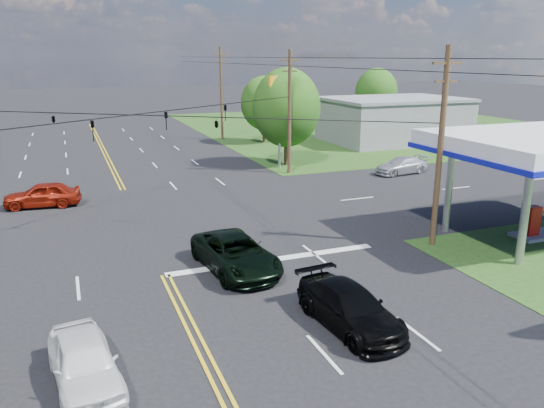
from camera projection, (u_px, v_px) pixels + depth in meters
name	position (u px, v px, depth m)	size (l,w,h in m)	color
ground	(139.00, 223.00, 29.70)	(280.00, 280.00, 0.00)	black
grass_ne	(373.00, 126.00, 70.68)	(46.00, 48.00, 0.03)	#1D4215
stop_bar	(274.00, 260.00, 24.28)	(10.00, 0.50, 0.02)	silver
retail_ne	(393.00, 121.00, 57.57)	(14.00, 10.00, 4.40)	slate
pole_se	(440.00, 146.00, 24.87)	(1.60, 0.28, 9.50)	#46301D
pole_ne	(290.00, 111.00, 41.01)	(1.60, 0.28, 9.50)	#46301D
pole_right_far	(221.00, 92.00, 57.98)	(1.60, 0.28, 10.00)	#46301D
span_wire_signals	(131.00, 115.00, 28.09)	(26.00, 18.00, 1.13)	black
power_lines	(133.00, 65.00, 25.59)	(26.04, 100.00, 0.64)	black
tree_right_a	(286.00, 108.00, 44.06)	(5.70, 5.70, 8.18)	#46301D
tree_right_b	(264.00, 103.00, 55.88)	(4.94, 4.94, 7.09)	#46301D
tree_far_r	(376.00, 92.00, 67.31)	(5.32, 5.32, 7.63)	#46301D
pickup_dkgreen	(236.00, 254.00, 22.93)	(2.53, 5.49, 1.52)	black
suv_black	(350.00, 307.00, 18.14)	(1.98, 4.87, 1.41)	black
pickup_white	(84.00, 362.00, 14.87)	(1.70, 4.22, 1.44)	white
sedan_red	(42.00, 195.00, 32.65)	(1.81, 4.49, 1.53)	maroon
sedan_far	(401.00, 166.00, 41.88)	(1.83, 4.51, 1.31)	silver
polesign_ne	(280.00, 97.00, 42.59)	(2.07, 0.82, 7.59)	#A5A5AA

